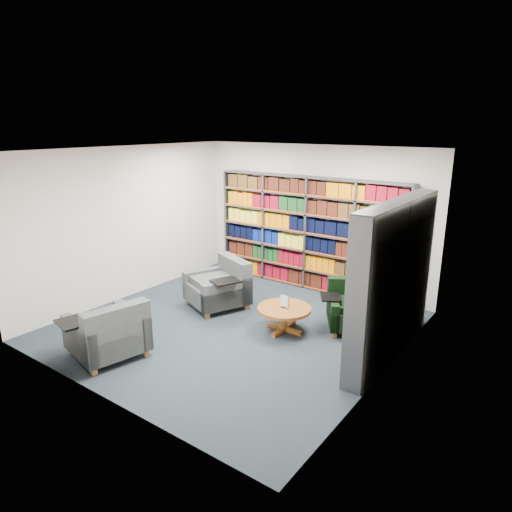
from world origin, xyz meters
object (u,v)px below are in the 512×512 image
Objects in this scene: chair_green_right at (354,309)px; chair_teal_front at (110,335)px; coffee_table at (284,312)px; chair_teal_left at (222,287)px.

chair_teal_front is (-2.34, -2.96, 0.04)m from chair_green_right.
chair_green_right reaches higher than coffee_table.
chair_teal_left is at bearing 170.97° from coffee_table.
chair_teal_front is 2.63m from coffee_table.
chair_teal_left is 1.48× the size of coffee_table.
chair_teal_left is 1.50m from coffee_table.
chair_teal_front reaches higher than chair_green_right.
chair_teal_front is at bearing -128.31° from chair_green_right.
coffee_table is (-0.82, -0.81, 0.02)m from chair_green_right.
chair_teal_front is at bearing -125.30° from coffee_table.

